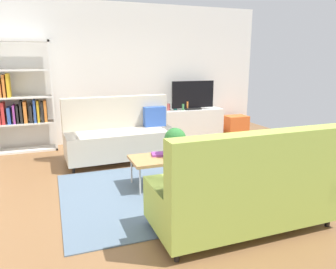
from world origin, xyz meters
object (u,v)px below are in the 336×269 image
bookshelf (21,101)px  vase_0 (168,107)px  tv_console (192,123)px  coffee_table (170,158)px  bottle_1 (187,106)px  table_book_0 (160,154)px  potted_plant (175,140)px  vase_1 (175,107)px  couch_green (245,190)px  tv (193,96)px  storage_trunk (236,125)px  bottle_0 (183,107)px  couch_beige (121,135)px

bookshelf → vase_0: bearing=0.6°
tv_console → coffee_table: bearing=-120.3°
bottle_1 → table_book_0: bearing=-121.1°
potted_plant → vase_1: bearing=68.6°
couch_green → tv: tv is taller
tv → storage_trunk: tv is taller
bottle_0 → table_book_0: bearing=-119.3°
bottle_0 → tv_console: bearing=9.2°
bookshelf → vase_1: size_ratio=16.72×
tv_console → vase_1: vase_1 is taller
couch_beige → bookshelf: bearing=-37.8°
couch_green → bottle_0: 4.08m
coffee_table → bottle_1: bearing=61.7°
coffee_table → tv_console: (1.50, 2.57, -0.07)m
couch_beige → tv: bearing=-151.4°
tv → couch_green: bearing=-107.0°
vase_1 → couch_beige: bearing=-141.2°
vase_1 → coffee_table: bearing=-112.9°
table_book_0 → bottle_0: size_ratio=1.71×
potted_plant → bottle_0: 2.80m
storage_trunk → vase_0: bearing=174.9°
potted_plant → table_book_0: potted_plant is taller
bookshelf → bottle_0: bookshelf is taller
couch_beige → tv_console: size_ratio=1.38×
table_book_0 → bottle_0: bearing=60.7°
coffee_table → bookshelf: bookshelf is taller
storage_trunk → vase_1: 1.58m
tv → bottle_1: (-0.14, -0.02, -0.22)m
coffee_table → storage_trunk: storage_trunk is taller
tv_console → vase_0: (-0.58, 0.05, 0.39)m
tv → table_book_0: size_ratio=4.17×
couch_green → vase_1: bearing=78.1°
storage_trunk → table_book_0: table_book_0 is taller
bottle_1 → potted_plant: bearing=-116.8°
tv_console → couch_beige: bearing=-148.7°
table_book_0 → vase_1: (1.21, 2.52, 0.27)m
couch_beige → potted_plant: size_ratio=4.80×
vase_1 → bottle_0: bottle_0 is taller
couch_green → potted_plant: couch_green is taller
bottle_1 → tv_console: bearing=15.8°
couch_green → storage_trunk: 4.54m
storage_trunk → vase_1: vase_1 is taller
potted_plant → vase_0: 2.76m
couch_green → tv_console: size_ratio=1.36×
tv → tv_console: bearing=90.0°
coffee_table → vase_0: vase_0 is taller
bookshelf → potted_plant: bearing=-50.9°
storage_trunk → tv_console: bearing=174.8°
vase_0 → vase_1: (0.18, 0.00, -0.01)m
bottle_0 → coffee_table: bearing=-116.4°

